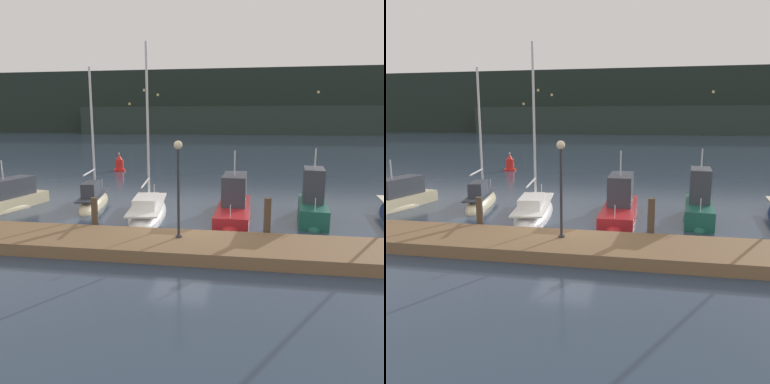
% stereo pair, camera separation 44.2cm
% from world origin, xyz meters
% --- Properties ---
extents(ground_plane, '(400.00, 400.00, 0.00)m').
position_xyz_m(ground_plane, '(0.00, 0.00, 0.00)').
color(ground_plane, '#2D3D51').
extents(dock, '(42.52, 2.80, 0.45)m').
position_xyz_m(dock, '(0.00, -2.02, 0.23)').
color(dock, brown).
rests_on(dock, ground).
extents(mooring_pile_2, '(0.28, 0.28, 1.57)m').
position_xyz_m(mooring_pile_2, '(-3.60, -0.37, 0.78)').
color(mooring_pile_2, '#4C3D2D').
rests_on(mooring_pile_2, ground).
extents(mooring_pile_3, '(0.28, 0.28, 1.78)m').
position_xyz_m(mooring_pile_3, '(3.60, -0.37, 0.89)').
color(mooring_pile_3, '#4C3D2D').
rests_on(mooring_pile_3, ground).
extents(motorboat_berth_3, '(2.78, 6.11, 3.24)m').
position_xyz_m(motorboat_berth_3, '(-10.24, 3.03, 0.26)').
color(motorboat_berth_3, beige).
rests_on(motorboat_berth_3, ground).
extents(sailboat_berth_4, '(2.16, 5.31, 8.34)m').
position_xyz_m(sailboat_berth_4, '(-5.87, 4.73, 0.16)').
color(sailboat_berth_4, beige).
rests_on(sailboat_berth_4, ground).
extents(sailboat_berth_5, '(2.71, 6.73, 9.19)m').
position_xyz_m(sailboat_berth_5, '(-2.23, 3.09, 0.11)').
color(sailboat_berth_5, white).
rests_on(sailboat_berth_5, ground).
extents(motorboat_berth_6, '(1.79, 6.08, 3.86)m').
position_xyz_m(motorboat_berth_6, '(2.11, 3.64, 0.35)').
color(motorboat_berth_6, red).
rests_on(motorboat_berth_6, ground).
extents(motorboat_berth_7, '(1.86, 4.67, 4.03)m').
position_xyz_m(motorboat_berth_7, '(5.92, 3.42, 0.49)').
color(motorboat_berth_7, '#195647').
rests_on(motorboat_berth_7, ground).
extents(channel_buoy, '(1.13, 1.13, 1.73)m').
position_xyz_m(channel_buoy, '(-9.43, 18.94, 0.62)').
color(channel_buoy, red).
rests_on(channel_buoy, ground).
extents(dock_lamppost, '(0.32, 0.32, 3.61)m').
position_xyz_m(dock_lamppost, '(0.29, -1.70, 2.90)').
color(dock_lamppost, '#2D2D33').
rests_on(dock_lamppost, dock).
extents(hillside_backdrop, '(240.00, 23.00, 21.52)m').
position_xyz_m(hillside_backdrop, '(2.37, 120.74, 9.91)').
color(hillside_backdrop, '#1E2823').
rests_on(hillside_backdrop, ground).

